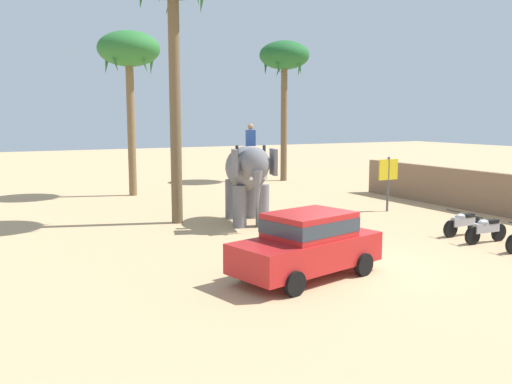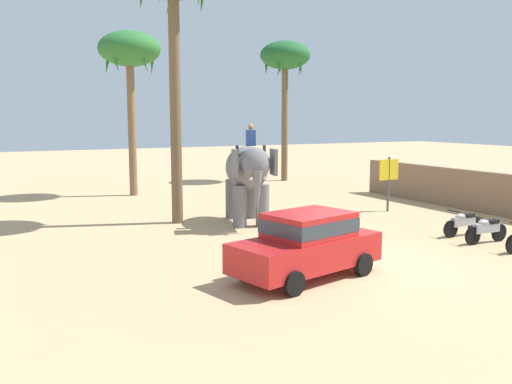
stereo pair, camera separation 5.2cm
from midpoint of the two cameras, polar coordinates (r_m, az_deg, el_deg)
name	(u,v)px [view 1 (the left image)]	position (r m, az deg, el deg)	size (l,w,h in m)	color
ground_plane	(353,268)	(15.40, 9.95, -7.81)	(120.00, 120.00, 0.00)	tan
car_sedan_foreground	(308,242)	(14.14, 5.31, -5.25)	(4.38, 2.59, 1.70)	red
elephant_with_mahout	(248,173)	(21.09, -0.96, 2.02)	(2.46, 4.02, 3.88)	slate
motorcycle_mid_row	(486,229)	(19.51, 22.82, -3.60)	(1.80, 0.55, 0.94)	black
motorcycle_fourth_in_row	(463,223)	(20.39, 20.72, -3.02)	(1.80, 0.55, 0.94)	black
palm_tree_behind_elephant	(284,60)	(35.85, 2.94, 13.61)	(3.20, 3.20, 8.94)	brown
palm_tree_near_hut	(129,54)	(29.67, -13.17, 13.87)	(3.20, 3.20, 8.51)	brown
compound_wall	(493,194)	(25.28, 23.44, -0.15)	(0.30, 16.00, 1.80)	#84664C
signboard_yellow	(388,173)	(24.58, 13.59, 1.92)	(1.00, 0.10, 2.40)	#4C4C51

